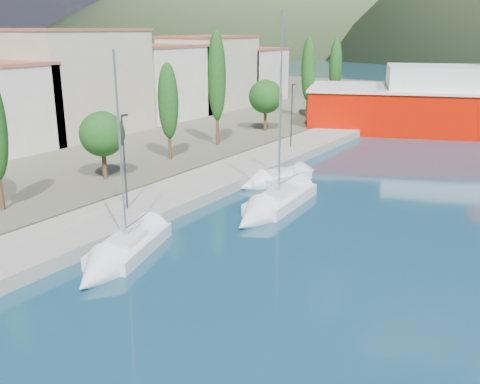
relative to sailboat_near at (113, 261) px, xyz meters
The scene contains 8 objects.
quay 17.81m from the sailboat_near, 104.51° to the left, with size 5.00×88.00×0.80m, color gray.
land_strip 50.45m from the sailboat_near, 147.32° to the left, with size 70.00×148.00×0.70m, color #565644.
town_buildings 39.67m from the sailboat_near, 134.29° to the left, with size 9.20×69.20×11.30m.
tree_row 27.02m from the sailboat_near, 115.06° to the left, with size 3.79×61.70×11.18m.
lamp_posts 7.91m from the sailboat_near, 129.92° to the left, with size 0.15×46.86×6.06m.
sailboat_near is the anchor object (origin of this frame).
sailboat_mid 11.81m from the sailboat_near, 77.42° to the left, with size 3.29×9.94×14.06m.
sailboat_far 17.66m from the sailboat_near, 93.34° to the left, with size 4.05×7.28×10.20m.
Camera 1 is at (15.02, -9.09, 11.94)m, focal length 40.00 mm.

